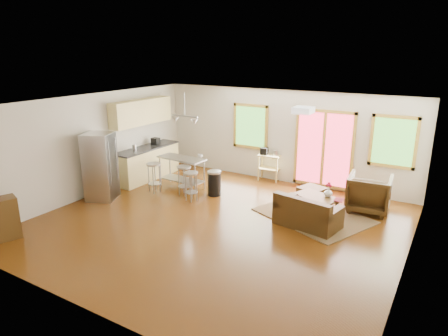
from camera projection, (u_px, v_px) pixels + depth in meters
The scene contains 27 objects.
floor at pixel (217, 225), 8.69m from camera, with size 7.50×7.00×0.02m, color #3B1E07.
ceiling at pixel (216, 104), 7.94m from camera, with size 7.50×7.00×0.02m, color silver.
back_wall at pixel (283, 137), 11.20m from camera, with size 7.50×0.02×2.60m, color beige.
left_wall at pixel (92, 145), 10.17m from camera, with size 0.02×7.00×2.60m, color beige.
right_wall at pixel (413, 201), 6.46m from camera, with size 0.02×7.00×2.60m, color beige.
front_wall at pixel (80, 230), 5.43m from camera, with size 7.50×0.02×2.60m, color beige.
window_left at pixel (250, 126), 11.59m from camera, with size 1.10×0.05×1.30m.
french_doors at pixel (324, 149), 10.62m from camera, with size 1.60×0.05×2.10m.
window_right at pixel (393, 142), 9.67m from camera, with size 1.10×0.05×1.30m.
rug at pixel (313, 216), 9.10m from camera, with size 2.30×1.77×0.02m, color #425C36.
loveseat at pixel (307, 214), 8.50m from camera, with size 1.44×0.97×0.71m.
coffee_table at pixel (317, 198), 9.23m from camera, with size 1.14×0.92×0.40m.
armchair at pixel (369, 191), 9.27m from camera, with size 0.93×0.87×0.96m, color black.
ottoman at pixel (312, 195), 9.91m from camera, with size 0.56×0.56×0.37m, color black.
vase at pixel (328, 191), 9.15m from camera, with size 0.24×0.25×0.34m.
book at pixel (335, 194), 8.95m from camera, with size 0.19×0.02×0.26m, color maroon.
cabinets at pixel (146, 147), 11.53m from camera, with size 0.64×2.24×2.30m.
refrigerator at pixel (101, 167), 9.94m from camera, with size 0.88×0.87×1.70m.
island at pixel (182, 167), 10.84m from camera, with size 1.35×0.59×0.84m.
cup at pixel (200, 156), 10.29m from camera, with size 0.13×0.11×0.13m, color silver.
bar_stool_a at pixel (154, 171), 10.47m from camera, with size 0.46×0.46×0.79m.
bar_stool_b at pixel (184, 174), 10.27m from camera, with size 0.37×0.37×0.78m.
bar_stool_c at pixel (191, 180), 9.87m from camera, with size 0.43×0.43×0.75m.
trash_can at pixel (214, 183), 10.32m from camera, with size 0.45×0.45×0.65m.
kitchen_cart at pixel (269, 158), 11.41m from camera, with size 0.67×0.48×0.96m.
ceiling_flush at pixel (303, 110), 7.66m from camera, with size 0.35×0.35×0.12m, color white.
pendant_light at pixel (185, 120), 10.31m from camera, with size 0.80×0.18×0.79m.
Camera 1 is at (4.23, -6.76, 3.66)m, focal length 32.00 mm.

